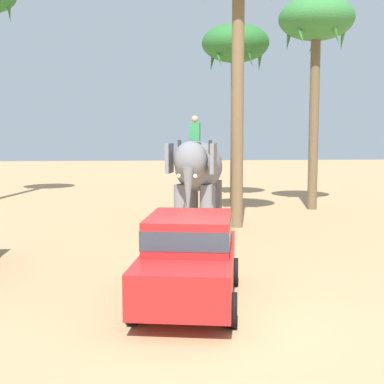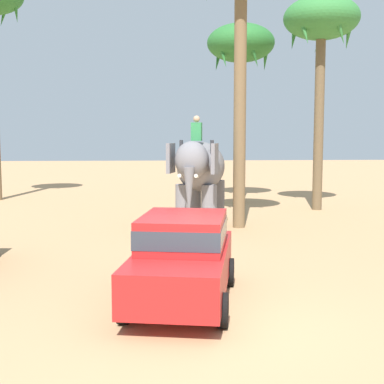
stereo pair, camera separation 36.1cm
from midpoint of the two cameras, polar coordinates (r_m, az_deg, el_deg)
name	(u,v)px [view 1 (the left image)]	position (r m, az deg, el deg)	size (l,w,h in m)	color
ground_plane	(215,319)	(9.67, 1.39, -13.44)	(120.00, 120.00, 0.00)	tan
car_sedan_foreground	(189,255)	(10.37, -1.30, -6.75)	(2.43, 4.34, 1.70)	red
elephant_with_mahout	(198,172)	(18.41, 0.06, 2.20)	(2.45, 4.02, 3.88)	slate
palm_tree_left_of_road	(316,26)	(24.27, 12.69, 16.92)	(3.20, 3.20, 9.06)	brown
palm_tree_far_back	(235,49)	(26.28, 4.25, 15.01)	(3.20, 3.20, 8.49)	brown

